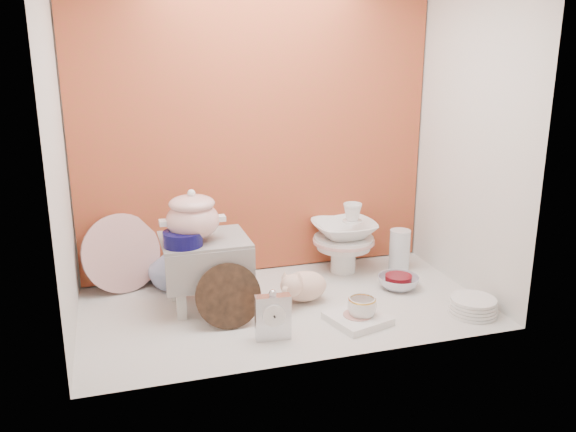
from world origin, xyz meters
The scene contains 17 objects.
ground centered at (0.00, 0.00, 0.00)m, with size 1.80×1.80×0.00m, color silver.
niche_shell centered at (0.00, 0.18, 0.93)m, with size 1.86×1.03×1.53m.
step_stool centered at (-0.34, 0.12, 0.16)m, with size 0.38×0.33×0.32m, color silver, non-canonical shape.
soup_tureen centered at (-0.39, 0.10, 0.44)m, with size 0.27×0.27×0.23m, color white, non-canonical shape.
cobalt_bowl centered at (-0.44, 0.04, 0.35)m, with size 0.17×0.17×0.06m, color #0B0943.
floral_platter centered at (-0.69, 0.41, 0.19)m, with size 0.38×0.12×0.37m, color white, non-canonical shape.
blue_white_vase centered at (-0.47, 0.37, 0.11)m, with size 0.21×0.21×0.22m, color white.
lacquer_tray centered at (-0.28, -0.11, 0.13)m, with size 0.28×0.11×0.27m, color black, non-canonical shape.
mantel_clock centered at (-0.13, -0.28, 0.10)m, with size 0.14×0.05×0.21m, color silver.
plush_pig centered at (0.10, 0.03, 0.08)m, with size 0.26×0.18×0.16m, color beige.
teacup_saucer centered at (0.27, -0.24, 0.01)m, with size 0.17×0.17×0.01m, color white.
gold_rim_teacup centered at (0.27, -0.24, 0.06)m, with size 0.12×0.12×0.10m, color white.
lattice_dish centered at (0.25, -0.24, 0.02)m, with size 0.22×0.22×0.03m, color white.
dinner_plate_stack centered at (0.77, -0.31, 0.04)m, with size 0.21×0.21×0.07m, color white.
crystal_bowl centered at (0.59, 0.04, 0.03)m, with size 0.20×0.20×0.06m, color silver.
clear_glass_vase centered at (0.71, 0.28, 0.11)m, with size 0.11×0.11×0.21m, color silver.
porcelain_tower centered at (0.41, 0.33, 0.18)m, with size 0.32×0.32×0.37m, color white, non-canonical shape.
Camera 1 is at (-0.71, -2.40, 1.15)m, focal length 37.55 mm.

